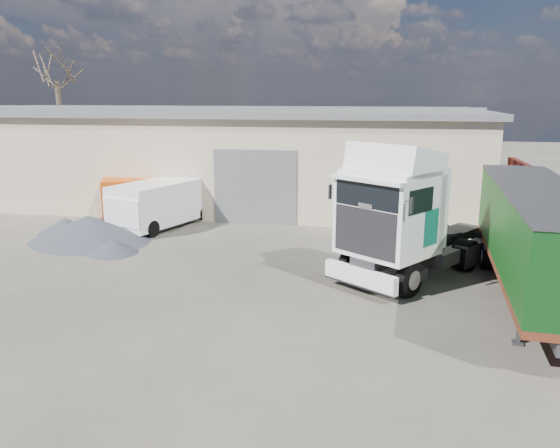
% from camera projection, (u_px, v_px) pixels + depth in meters
% --- Properties ---
extents(ground, '(120.00, 120.00, 0.00)m').
position_uv_depth(ground, '(249.00, 303.00, 16.55)').
color(ground, '#27241F').
rests_on(ground, ground).
extents(warehouse, '(30.60, 12.60, 5.42)m').
position_uv_depth(warehouse, '(211.00, 154.00, 32.25)').
color(warehouse, '#B6A58C').
rests_on(warehouse, ground).
extents(bare_tree, '(4.00, 4.00, 9.60)m').
position_uv_depth(bare_tree, '(56.00, 66.00, 36.87)').
color(bare_tree, '#382B21').
rests_on(bare_tree, ground).
extents(tractor_unit, '(6.22, 7.11, 4.71)m').
position_uv_depth(tractor_unit, '(404.00, 222.00, 18.30)').
color(tractor_unit, black).
rests_on(tractor_unit, ground).
extents(box_trailer, '(3.07, 10.66, 3.50)m').
position_uv_depth(box_trailer, '(535.00, 232.00, 16.36)').
color(box_trailer, '#2D2D30').
rests_on(box_trailer, ground).
extents(panel_van, '(3.81, 5.68, 2.15)m').
position_uv_depth(panel_van, '(159.00, 204.00, 25.64)').
color(panel_van, black).
rests_on(panel_van, ground).
extents(orange_skip, '(3.90, 3.21, 2.09)m').
position_uv_depth(orange_skip, '(137.00, 202.00, 27.07)').
color(orange_skip, '#2D2D30').
rests_on(orange_skip, ground).
extents(gravel_heap, '(6.42, 6.27, 1.13)m').
position_uv_depth(gravel_heap, '(87.00, 229.00, 23.32)').
color(gravel_heap, '#21242C').
rests_on(gravel_heap, ground).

